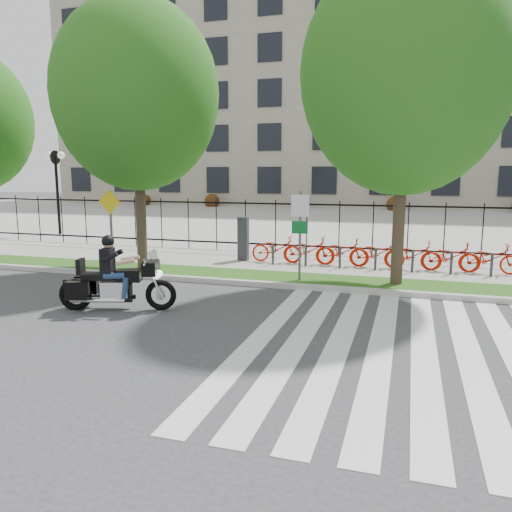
% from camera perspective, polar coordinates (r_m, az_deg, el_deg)
% --- Properties ---
extents(ground, '(120.00, 120.00, 0.00)m').
position_cam_1_polar(ground, '(10.65, -10.83, -7.85)').
color(ground, '#323234').
rests_on(ground, ground).
extents(curb, '(60.00, 0.20, 0.15)m').
position_cam_1_polar(curb, '(14.25, -3.10, -2.96)').
color(curb, '#B2AFA7').
rests_on(curb, ground).
extents(grass_verge, '(60.00, 1.50, 0.15)m').
position_cam_1_polar(grass_verge, '(15.04, -1.98, -2.30)').
color(grass_verge, '#214A12').
rests_on(grass_verge, ground).
extents(sidewalk, '(60.00, 3.50, 0.15)m').
position_cam_1_polar(sidewalk, '(17.37, 0.73, -0.69)').
color(sidewalk, '#99968F').
rests_on(sidewalk, ground).
extents(plaza, '(80.00, 34.00, 0.10)m').
position_cam_1_polar(plaza, '(34.43, 9.07, 4.20)').
color(plaza, '#99968F').
rests_on(plaza, ground).
extents(crosswalk_stripes, '(5.70, 8.00, 0.01)m').
position_cam_1_polar(crosswalk_stripes, '(9.48, 16.35, -10.22)').
color(crosswalk_stripes, silver).
rests_on(crosswalk_stripes, ground).
extents(iron_fence, '(30.00, 0.06, 2.00)m').
position_cam_1_polar(iron_fence, '(18.89, 2.25, 3.41)').
color(iron_fence, black).
rests_on(iron_fence, sidewalk).
extents(office_building, '(60.00, 21.90, 20.15)m').
position_cam_1_polar(office_building, '(54.51, 12.49, 16.44)').
color(office_building, gray).
rests_on(office_building, ground).
extents(lamp_post_left, '(1.06, 0.70, 4.25)m').
position_cam_1_polar(lamp_post_left, '(26.88, -21.88, 8.94)').
color(lamp_post_left, black).
rests_on(lamp_post_left, ground).
extents(street_tree_1, '(5.03, 5.03, 8.22)m').
position_cam_1_polar(street_tree_1, '(16.25, -13.51, 17.47)').
color(street_tree_1, '#3A291F').
rests_on(street_tree_1, grass_verge).
extents(street_tree_2, '(5.41, 5.41, 8.62)m').
position_cam_1_polar(street_tree_2, '(14.13, 16.74, 19.30)').
color(street_tree_2, '#3A291F').
rests_on(street_tree_2, grass_verge).
extents(bike_share_station, '(8.85, 0.84, 1.50)m').
position_cam_1_polar(bike_share_station, '(16.38, 13.33, 0.33)').
color(bike_share_station, '#2D2D33').
rests_on(bike_share_station, sidewalk).
extents(sign_pole_regulatory, '(0.50, 0.09, 2.50)m').
position_cam_1_polar(sign_pole_regulatory, '(13.91, 5.05, 3.66)').
color(sign_pole_regulatory, '#59595B').
rests_on(sign_pole_regulatory, grass_verge).
extents(sign_pole_warning, '(0.78, 0.09, 2.49)m').
position_cam_1_polar(sign_pole_warning, '(16.29, -16.28, 4.17)').
color(sign_pole_warning, '#59595B').
rests_on(sign_pole_warning, grass_verge).
extents(motorcycle_rider, '(2.66, 1.24, 2.11)m').
position_cam_1_polar(motorcycle_rider, '(11.93, -15.67, -2.68)').
color(motorcycle_rider, black).
rests_on(motorcycle_rider, ground).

